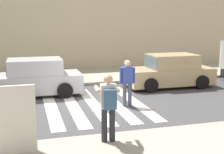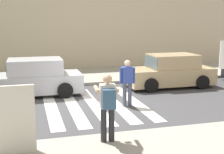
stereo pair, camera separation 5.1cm
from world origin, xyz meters
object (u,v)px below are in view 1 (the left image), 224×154
object	(u,v)px
photographer_with_backpack	(108,102)
advertising_board	(11,120)
pedestrian_crossing	(127,81)
parked_car_tan	(170,72)
parked_car_silver	(33,78)

from	to	relation	value
photographer_with_backpack	advertising_board	distance (m)	2.31
pedestrian_crossing	photographer_with_backpack	bearing A→B (deg)	-115.61
pedestrian_crossing	parked_car_tan	distance (m)	4.05
photographer_with_backpack	parked_car_silver	distance (m)	6.33
parked_car_silver	parked_car_tan	xyz separation A→B (m)	(6.31, -0.00, 0.00)
parked_car_tan	advertising_board	xyz separation A→B (m)	(-6.96, -6.17, 0.21)
parked_car_tan	advertising_board	size ratio (longest dim) A/B	2.56
advertising_board	parked_car_tan	bearing A→B (deg)	41.57
parked_car_silver	advertising_board	world-z (taller)	advertising_board
pedestrian_crossing	parked_car_silver	size ratio (longest dim) A/B	0.42
photographer_with_backpack	parked_car_silver	world-z (taller)	photographer_with_backpack
photographer_with_backpack	pedestrian_crossing	distance (m)	3.79
photographer_with_backpack	advertising_board	size ratio (longest dim) A/B	1.08
advertising_board	photographer_with_backpack	bearing A→B (deg)	2.02
pedestrian_crossing	parked_car_tan	world-z (taller)	pedestrian_crossing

